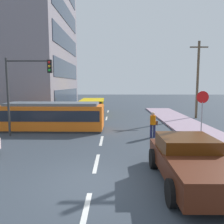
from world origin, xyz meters
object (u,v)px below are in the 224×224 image
object	(u,v)px
pickup_truck_parked	(190,161)
stop_sign	(202,104)
utility_pole_mid	(198,78)
city_bus	(92,106)
pedestrian_crossing	(153,123)
streetcar_tram	(53,116)
parked_sedan_mid	(48,115)
traffic_light_mast	(25,82)

from	to	relation	value
pickup_truck_parked	stop_sign	xyz separation A→B (m)	(2.93, 6.70, 1.40)
pickup_truck_parked	utility_pole_mid	size ratio (longest dim) A/B	0.65
city_bus	pedestrian_crossing	bearing A→B (deg)	-65.38
city_bus	pickup_truck_parked	xyz separation A→B (m)	(5.07, -17.68, -0.22)
streetcar_tram	parked_sedan_mid	size ratio (longest dim) A/B	1.71
streetcar_tram	parked_sedan_mid	bearing A→B (deg)	110.85
pickup_truck_parked	city_bus	bearing A→B (deg)	105.99
pedestrian_crossing	parked_sedan_mid	world-z (taller)	pedestrian_crossing
streetcar_tram	parked_sedan_mid	world-z (taller)	streetcar_tram
streetcar_tram	city_bus	size ratio (longest dim) A/B	1.27
city_bus	traffic_light_mast	bearing A→B (deg)	-107.86
city_bus	stop_sign	xyz separation A→B (m)	(8.00, -10.99, 1.18)
utility_pole_mid	parked_sedan_mid	bearing A→B (deg)	-170.45
traffic_light_mast	utility_pole_mid	distance (m)	16.54
utility_pole_mid	streetcar_tram	bearing A→B (deg)	-153.81
streetcar_tram	utility_pole_mid	xyz separation A→B (m)	(13.02, 6.41, 2.95)
pedestrian_crossing	pickup_truck_parked	bearing A→B (deg)	-89.00
city_bus	pickup_truck_parked	distance (m)	18.40
parked_sedan_mid	stop_sign	world-z (taller)	stop_sign
city_bus	utility_pole_mid	xyz separation A→B (m)	(10.88, -2.05, 3.02)
stop_sign	city_bus	bearing A→B (deg)	126.05
pickup_truck_parked	traffic_light_mast	world-z (taller)	traffic_light_mast
city_bus	parked_sedan_mid	xyz separation A→B (m)	(-3.66, -4.49, -0.39)
streetcar_tram	traffic_light_mast	world-z (taller)	traffic_light_mast
city_bus	traffic_light_mast	distance (m)	11.28
stop_sign	utility_pole_mid	xyz separation A→B (m)	(2.88, 8.94, 1.84)
streetcar_tram	pedestrian_crossing	xyz separation A→B (m)	(7.10, -2.35, -0.14)
streetcar_tram	stop_sign	bearing A→B (deg)	-14.02
stop_sign	traffic_light_mast	size ratio (longest dim) A/B	0.56
pickup_truck_parked	stop_sign	bearing A→B (deg)	66.37
pickup_truck_parked	traffic_light_mast	distance (m)	11.47
stop_sign	parked_sedan_mid	bearing A→B (deg)	150.87
streetcar_tram	city_bus	distance (m)	8.72
parked_sedan_mid	city_bus	bearing A→B (deg)	50.85
city_bus	stop_sign	distance (m)	13.64
parked_sedan_mid	utility_pole_mid	xyz separation A→B (m)	(14.53, 2.44, 3.41)
parked_sedan_mid	traffic_light_mast	distance (m)	6.67
city_bus	stop_sign	bearing A→B (deg)	-53.95
traffic_light_mast	pickup_truck_parked	bearing A→B (deg)	-40.64
pedestrian_crossing	utility_pole_mid	bearing A→B (deg)	55.89
traffic_light_mast	utility_pole_mid	world-z (taller)	utility_pole_mid
pickup_truck_parked	parked_sedan_mid	size ratio (longest dim) A/B	1.14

